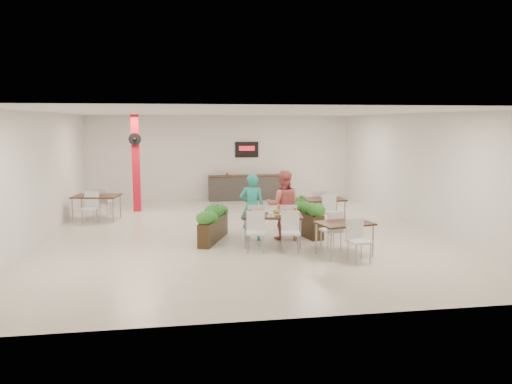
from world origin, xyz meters
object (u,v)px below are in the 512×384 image
at_px(service_counter, 248,187).
at_px(planter_right, 301,215).
at_px(red_column, 136,162).
at_px(planter_left, 213,221).
at_px(side_table_c, 345,228).
at_px(diner_man, 252,207).
at_px(side_table_b, 324,203).
at_px(side_table_a, 97,199).
at_px(main_table, 272,220).
at_px(diner_woman, 283,205).

xyz_separation_m(service_counter, planter_right, (0.57, -6.01, 0.01)).
distance_m(red_column, planter_left, 5.22).
height_order(red_column, side_table_c, red_column).
bearing_deg(planter_left, diner_man, -4.27).
distance_m(side_table_b, side_table_c, 3.44).
bearing_deg(planter_right, side_table_a, 153.49).
bearing_deg(planter_left, side_table_a, 135.09).
bearing_deg(main_table, side_table_c, -38.22).
bearing_deg(side_table_c, side_table_a, 128.01).
relative_size(diner_man, side_table_a, 1.01).
relative_size(service_counter, planter_left, 1.72).
bearing_deg(side_table_b, planter_left, -158.23).
relative_size(service_counter, side_table_b, 1.83).
relative_size(diner_woman, side_table_b, 1.07).
xyz_separation_m(main_table, planter_right, (1.02, 1.18, -0.13)).
height_order(main_table, planter_right, planter_right).
bearing_deg(planter_right, planter_left, -169.23).
xyz_separation_m(diner_woman, side_table_b, (1.56, 1.62, -0.25)).
bearing_deg(diner_man, side_table_b, -135.35).
height_order(planter_right, side_table_a, planter_right).
height_order(red_column, planter_left, red_column).
distance_m(red_column, service_counter, 4.56).
height_order(service_counter, side_table_a, service_counter).
height_order(planter_left, planter_right, planter_right).
height_order(side_table_a, side_table_c, same).
xyz_separation_m(main_table, side_table_b, (1.97, 2.27, -0.01)).
xyz_separation_m(service_counter, side_table_b, (1.52, -4.92, 0.14)).
height_order(side_table_b, side_table_c, same).
xyz_separation_m(diner_man, side_table_a, (-4.26, 3.35, -0.20)).
bearing_deg(service_counter, red_column, -155.00).
relative_size(planter_right, side_table_b, 1.17).
xyz_separation_m(diner_man, diner_woman, (0.80, 0.00, 0.03)).
xyz_separation_m(main_table, diner_man, (-0.39, 0.65, 0.21)).
bearing_deg(diner_man, planter_right, -149.41).
bearing_deg(side_table_b, side_table_c, -102.39).
distance_m(planter_left, planter_right, 2.42).
xyz_separation_m(red_column, service_counter, (4.00, 1.86, -1.15)).
relative_size(diner_woman, planter_right, 0.91).
relative_size(diner_woman, side_table_c, 1.05).
bearing_deg(service_counter, diner_man, -97.30).
height_order(red_column, side_table_b, red_column).
bearing_deg(red_column, main_table, -56.32).
relative_size(planter_right, side_table_c, 1.15).
bearing_deg(side_table_b, diner_man, -148.69).
relative_size(main_table, planter_right, 0.94).
relative_size(planter_left, side_table_c, 1.04).
distance_m(diner_woman, planter_right, 0.89).
bearing_deg(service_counter, diner_woman, -90.33).
height_order(service_counter, planter_left, service_counter).
distance_m(planter_right, side_table_b, 1.46).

